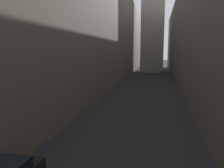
{
  "coord_description": "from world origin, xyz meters",
  "views": [
    {
      "loc": [
        2.18,
        10.29,
        6.45
      ],
      "look_at": [
        0.0,
        20.81,
        4.88
      ],
      "focal_mm": 36.25,
      "sensor_mm": 36.0,
      "label": 1
    }
  ],
  "objects": [
    {
      "name": "building_block_left",
      "position": [
        -12.38,
        50.0,
        10.37
      ],
      "size": [
        13.76,
        108.0,
        20.74
      ],
      "primitive_type": "cube",
      "color": "#756B5B",
      "rests_on": "ground"
    },
    {
      "name": "ground_plane",
      "position": [
        0.0,
        48.0,
        0.0
      ],
      "size": [
        264.0,
        264.0,
        0.0
      ],
      "primitive_type": "plane",
      "color": "#232326"
    }
  ]
}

